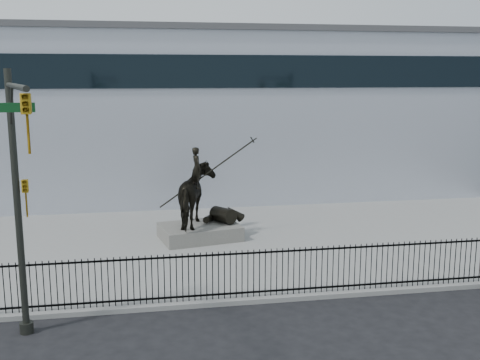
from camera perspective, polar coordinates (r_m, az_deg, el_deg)
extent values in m
plane|color=black|center=(16.62, 4.20, -13.70)|extent=(120.00, 120.00, 0.00)
cube|color=gray|center=(23.01, -0.05, -6.46)|extent=(30.00, 12.00, 0.15)
cube|color=silver|center=(34.95, -3.72, 6.78)|extent=(44.00, 14.00, 9.00)
cube|color=black|center=(17.62, 3.21, -11.17)|extent=(22.00, 0.05, 0.05)
cube|color=black|center=(17.19, 3.26, -7.30)|extent=(22.00, 0.05, 0.05)
cube|color=black|center=(17.40, 3.23, -9.34)|extent=(22.00, 0.03, 1.50)
cube|color=#605D58|center=(23.36, -4.10, -5.28)|extent=(3.50, 2.73, 0.59)
imported|color=black|center=(22.99, -4.16, -1.57)|extent=(2.57, 2.85, 2.50)
imported|color=black|center=(22.75, -4.43, 1.23)|extent=(0.52, 0.68, 1.69)
cylinder|color=black|center=(22.92, -3.36, 0.66)|extent=(3.96, 0.85, 2.54)
cylinder|color=#252722|center=(16.62, -20.86, -13.83)|extent=(0.36, 0.36, 0.30)
cylinder|color=#252722|center=(15.58, -21.67, -2.50)|extent=(0.18, 0.18, 7.00)
cylinder|color=#252722|center=(13.02, -21.87, 8.83)|extent=(1.47, 4.84, 0.12)
imported|color=gold|center=(10.85, -20.80, 5.35)|extent=(0.18, 0.22, 1.10)
imported|color=gold|center=(15.49, -20.92, -1.77)|extent=(0.16, 0.20, 1.00)
cube|color=#0C3F19|center=(13.99, -21.92, 6.85)|extent=(0.90, 0.03, 0.22)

